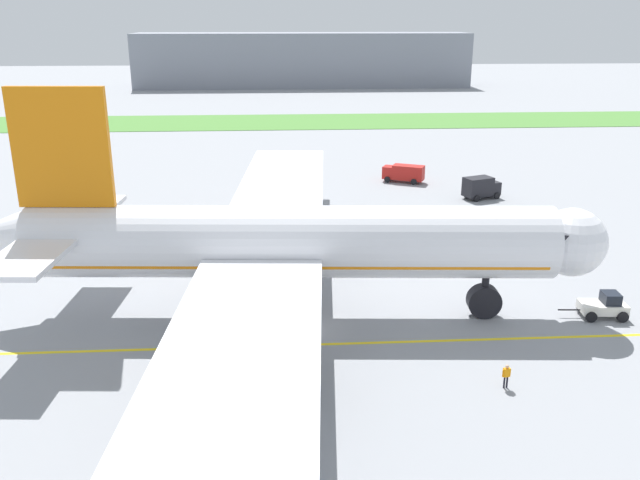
% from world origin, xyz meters
% --- Properties ---
extents(ground_plane, '(600.00, 600.00, 0.00)m').
position_xyz_m(ground_plane, '(0.00, 0.00, 0.00)').
color(ground_plane, gray).
rests_on(ground_plane, ground).
extents(apron_taxi_line, '(280.00, 0.36, 0.01)m').
position_xyz_m(apron_taxi_line, '(0.00, -2.70, 0.00)').
color(apron_taxi_line, yellow).
rests_on(apron_taxi_line, ground).
extents(grass_median_strip, '(320.00, 24.00, 0.10)m').
position_xyz_m(grass_median_strip, '(0.00, 108.44, 0.05)').
color(grass_median_strip, '#4C8438').
rests_on(grass_median_strip, ground).
extents(airliner_foreground, '(51.47, 80.64, 18.54)m').
position_xyz_m(airliner_foreground, '(-1.76, 2.53, 6.29)').
color(airliner_foreground, white).
rests_on(airliner_foreground, ground).
extents(pushback_tug, '(5.49, 2.58, 2.12)m').
position_xyz_m(pushback_tug, '(24.42, 0.69, 0.96)').
color(pushback_tug, white).
rests_on(pushback_tug, ground).
extents(ground_crew_wingwalker_port, '(0.59, 0.31, 1.71)m').
position_xyz_m(ground_crew_wingwalker_port, '(12.81, -9.63, 1.04)').
color(ground_crew_wingwalker_port, black).
rests_on(ground_crew_wingwalker_port, ground).
extents(service_truck_baggage_loader, '(6.33, 4.37, 2.57)m').
position_xyz_m(service_truck_baggage_loader, '(16.54, 47.98, 1.44)').
color(service_truck_baggage_loader, '#B21E19').
rests_on(service_truck_baggage_loader, ground).
extents(service_truck_fuel_bowser, '(5.43, 3.92, 2.97)m').
position_xyz_m(service_truck_fuel_bowser, '(25.24, 38.04, 1.59)').
color(service_truck_fuel_bowser, black).
rests_on(service_truck_fuel_bowser, ground).
extents(terminal_building, '(114.20, 20.00, 18.00)m').
position_xyz_m(terminal_building, '(7.08, 191.04, 9.00)').
color(terminal_building, gray).
rests_on(terminal_building, ground).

